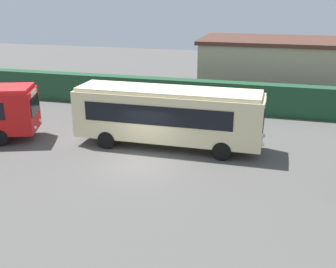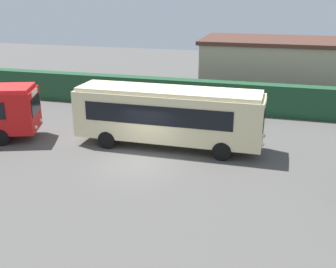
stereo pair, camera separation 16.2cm
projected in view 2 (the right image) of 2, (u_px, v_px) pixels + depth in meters
ground_plane at (139, 163)px, 21.01m from camera, size 84.09×84.09×0.00m
bus_cream at (168, 114)px, 22.67m from camera, size 10.54×2.62×3.35m
hedge_row at (186, 94)px, 30.32m from camera, size 54.05×1.10×2.22m
depot_building at (281, 68)px, 33.36m from camera, size 12.90×7.13×4.75m
traffic_cone at (11, 100)px, 31.89m from camera, size 0.36×0.36×0.60m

